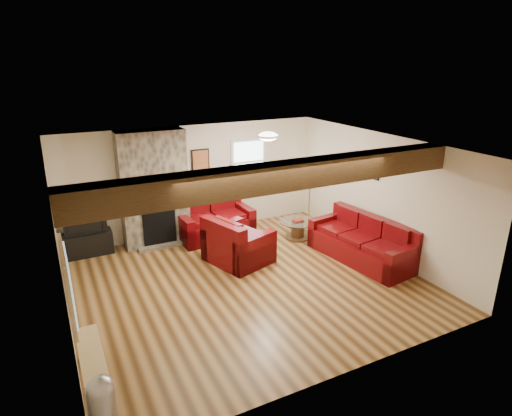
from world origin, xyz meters
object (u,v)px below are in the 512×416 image
Objects in this scene: tv_cabinet at (88,244)px; television at (85,222)px; loveseat at (214,219)px; sofa_three at (362,240)px; coffee_table at (298,229)px; armchair_red at (238,239)px; floor_lamp at (311,169)px.

tv_cabinet is 0.49m from television.
loveseat is at bearing -6.33° from tv_cabinet.
television is (0.00, 0.00, 0.49)m from tv_cabinet.
sofa_three reaches higher than coffee_table.
armchair_red is at bearing -32.00° from tv_cabinet.
floor_lamp reaches higher than television.
coffee_table is 1.02× the size of television.
armchair_red is 3.17m from television.
coffee_table is 0.53× the size of floor_lamp.
loveseat is (-2.23, 2.42, 0.01)m from sofa_three.
loveseat is 2.74m from television.
coffee_table is (1.66, -0.91, -0.24)m from loveseat.
sofa_three is 1.41× the size of floor_lamp.
loveseat is at bearing -6.33° from television.
tv_cabinet reaches higher than coffee_table.
sofa_three is at bearing -28.86° from tv_cabinet.
armchair_red is 0.73× the size of floor_lamp.
television is (-2.68, 1.67, 0.26)m from armchair_red.
coffee_table is at bearing -136.39° from floor_lamp.
armchair_red is 3.16m from tv_cabinet.
floor_lamp is at bearing 166.46° from sofa_three.
sofa_three is at bearing -132.93° from armchair_red.
television is at bearing 170.56° from loveseat.
sofa_three is 5.64m from television.
tv_cabinet is at bearing -126.60° from sofa_three.
floor_lamp reaches higher than tv_cabinet.
sofa_three is 2.46m from floor_lamp.
tv_cabinet is 5.30m from floor_lamp.
coffee_table is at bearing -15.50° from television.
floor_lamp is (2.46, -0.15, 0.91)m from loveseat.
loveseat is 2.73m from tv_cabinet.
tv_cabinet is at bearing 0.00° from television.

